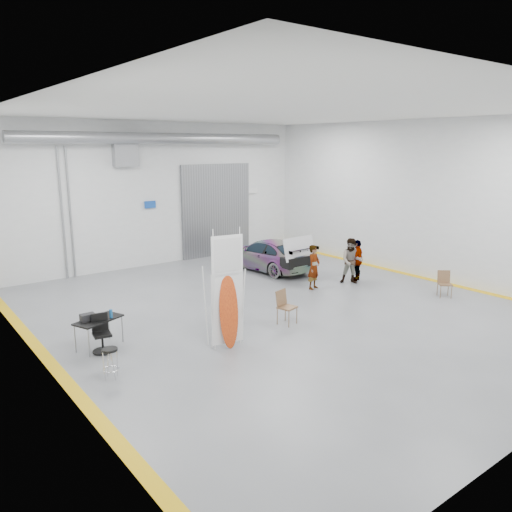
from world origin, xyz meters
TOP-DOWN VIEW (x-y plane):
  - ground at (0.00, 0.00)m, footprint 16.00×16.00m
  - room_shell at (0.24, 2.22)m, footprint 14.02×16.18m
  - sedan_car at (2.90, 4.32)m, footprint 2.13×4.48m
  - person_a at (2.46, 1.10)m, footprint 0.66×0.53m
  - person_b at (4.05, 0.76)m, footprint 1.04×1.04m
  - person_c at (4.51, 0.89)m, footprint 0.99×0.70m
  - surfboard_display at (-2.92, -1.44)m, footprint 0.86×0.33m
  - folding_chair_near at (-0.68, -1.06)m, footprint 0.56×0.59m
  - folding_chair_far at (5.26, -2.32)m, footprint 0.58×0.65m
  - shop_stool at (-6.01, -1.32)m, footprint 0.36×0.36m
  - work_table at (-5.63, 0.55)m, footprint 1.32×0.99m
  - office_chair at (-5.63, 0.24)m, footprint 0.51×0.51m
  - trunk_lid at (2.90, 2.40)m, footprint 1.47×0.89m

SIDE VIEW (x-z plane):
  - ground at x=0.00m, z-range 0.00..0.00m
  - folding_chair_far at x=5.26m, z-range -0.17..0.72m
  - folding_chair_near at x=-0.68m, z-range -0.18..0.80m
  - shop_stool at x=-6.01m, z-range 0.00..0.70m
  - office_chair at x=-5.63m, z-range -0.06..0.89m
  - sedan_car at x=2.90m, z-range 0.00..1.26m
  - work_table at x=-5.63m, z-range 0.26..1.23m
  - person_c at x=4.51m, z-range 0.00..1.58m
  - person_a at x=2.46m, z-range 0.00..1.59m
  - person_b at x=4.05m, z-range 0.00..1.70m
  - surfboard_display at x=-2.92m, z-range -0.29..2.78m
  - trunk_lid at x=2.90m, z-range 1.26..1.30m
  - room_shell at x=0.24m, z-range 1.07..7.08m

